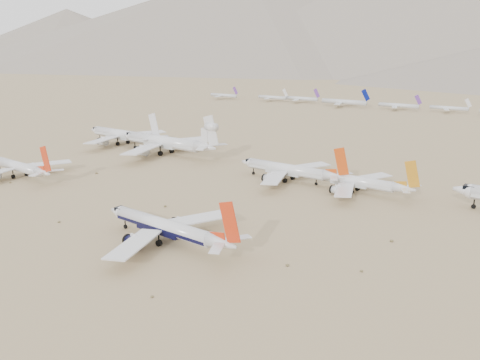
{
  "coord_description": "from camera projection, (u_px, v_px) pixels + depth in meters",
  "views": [
    {
      "loc": [
        77.24,
        -83.83,
        47.4
      ],
      "look_at": [
        -15.93,
        35.24,
        7.0
      ],
      "focal_mm": 35.0,
      "sensor_mm": 36.0,
      "label": 1
    }
  ],
  "objects": [
    {
      "name": "row2_white_trijet",
      "position": [
        168.0,
        142.0,
        228.33
      ],
      "size": [
        61.79,
        60.39,
        21.9
      ],
      "color": "silver",
      "rests_on": "ground"
    },
    {
      "name": "ground",
      "position": [
        205.0,
        243.0,
        122.01
      ],
      "size": [
        7000.0,
        7000.0,
        0.0
      ],
      "primitive_type": "plane",
      "color": "#9B7F5A",
      "rests_on": "ground"
    },
    {
      "name": "second_airliner",
      "position": [
        20.0,
        167.0,
        186.01
      ],
      "size": [
        43.3,
        42.32,
        15.35
      ],
      "color": "silver",
      "rests_on": "ground"
    },
    {
      "name": "main_airliner",
      "position": [
        168.0,
        228.0,
        120.66
      ],
      "size": [
        44.27,
        43.24,
        15.62
      ],
      "color": "silver",
      "rests_on": "ground"
    },
    {
      "name": "row2_white_twin",
      "position": [
        123.0,
        135.0,
        254.34
      ],
      "size": [
        54.15,
        52.98,
        19.35
      ],
      "color": "silver",
      "rests_on": "ground"
    },
    {
      "name": "row2_gold_tail",
      "position": [
        357.0,
        182.0,
        165.67
      ],
      "size": [
        40.81,
        39.91,
        14.53
      ],
      "color": "silver",
      "rests_on": "ground"
    },
    {
      "name": "desert_scrub",
      "position": [
        153.0,
        288.0,
        97.89
      ],
      "size": [
        272.86,
        126.46,
        0.63
      ],
      "color": "brown",
      "rests_on": "ground"
    },
    {
      "name": "row2_orange_tail",
      "position": [
        290.0,
        170.0,
        180.33
      ],
      "size": [
        45.07,
        44.09,
        16.08
      ],
      "color": "silver",
      "rests_on": "ground"
    }
  ]
}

